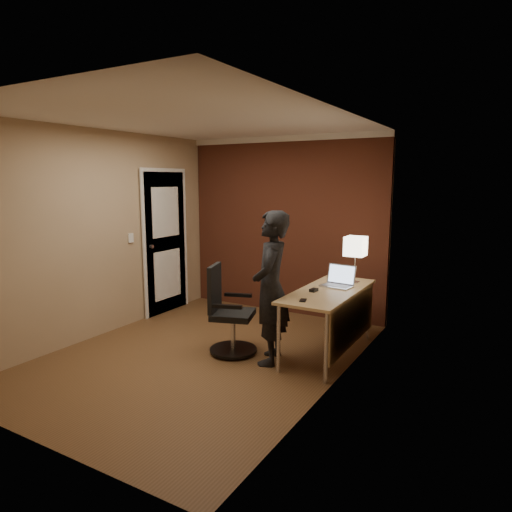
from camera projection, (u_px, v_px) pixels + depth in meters
name	position (u px, v px, depth m)	size (l,w,h in m)	color
room	(253.00, 219.00, 6.25)	(4.00, 4.00, 4.00)	brown
desk	(335.00, 302.00, 4.90)	(0.60, 1.50, 0.73)	tan
desk_lamp	(355.00, 247.00, 5.19)	(0.22, 0.22, 0.54)	silver
laptop	(339.00, 280.00, 5.09)	(0.36, 0.29, 0.23)	silver
mouse	(314.00, 290.00, 4.84)	(0.06, 0.10, 0.03)	black
phone	(303.00, 300.00, 4.47)	(0.06, 0.12, 0.01)	black
office_chair	(228.00, 315.00, 5.02)	(0.55, 0.61, 0.97)	black
person	(271.00, 288.00, 4.71)	(0.58, 0.38, 1.60)	black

